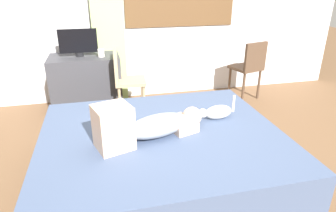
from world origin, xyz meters
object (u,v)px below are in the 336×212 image
Objects in this scene: cup at (101,53)px; chair_by_desk at (125,78)px; desk at (87,83)px; chair_spare at (249,66)px; person_lying at (147,125)px; bed at (162,157)px; cat at (217,112)px; tv_monitor at (78,42)px.

chair_by_desk is (0.26, -0.24, -0.28)m from cup.
chair_by_desk is (0.49, -0.32, 0.14)m from desk.
cup is at bearing 137.75° from chair_by_desk.
chair_spare is at bearing -4.05° from desk.
desk is (-0.52, 1.86, -0.22)m from person_lying.
chair_spare is (1.65, 1.64, 0.27)m from bed.
desk is 0.48m from cup.
chair_spare is at bearing 53.39° from cat.
bed is 2.39× the size of chair_spare.
tv_monitor is at bearing 111.08° from bed.
desk is (-1.19, 1.66, -0.18)m from cat.
tv_monitor is 4.99× the size of cup.
chair_by_desk reaches higher than cat.
chair_spare is (2.35, -0.16, -0.41)m from tv_monitor.
tv_monitor is at bearing -180.00° from desk.
bed is 0.64m from cat.
chair_by_desk is 1.00× the size of chair_spare.
bed is 2.29× the size of desk.
cat is at bearing -58.43° from cup.
cup reaches higher than cat.
cat is at bearing -62.20° from chair_by_desk.
chair_by_desk is (-0.70, 1.34, -0.04)m from cat.
cat is 1.86m from cup.
chair_by_desk is at bearing -42.25° from cup.
tv_monitor reaches higher than desk.
chair_by_desk reaches higher than desk.
person_lying is at bearing -73.15° from tv_monitor.
chair_by_desk is 1.82m from chair_spare.
cat is 0.40× the size of desk.
desk is 1.05× the size of chair_spare.
person_lying is 1.97m from tv_monitor.
chair_by_desk and chair_spare have the same top height.
bed is at bearing -70.23° from desk.
cat is (0.54, 0.15, 0.31)m from bed.
cat is 0.42× the size of chair_by_desk.
chair_by_desk reaches higher than bed.
cat is at bearing 16.85° from person_lying.
tv_monitor is 0.56× the size of chair_by_desk.
chair_by_desk reaches higher than cup.
tv_monitor is (-0.05, -0.00, 0.55)m from desk.
cup is (0.27, -0.08, -0.13)m from tv_monitor.
bed is 2.21× the size of person_lying.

